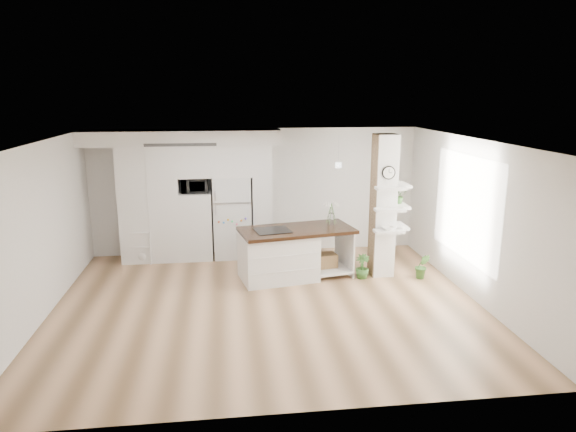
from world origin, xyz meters
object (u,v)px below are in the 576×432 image
object	(u,v)px
refrigerator	(232,217)
bookshelf	(140,249)
floor_plant_a	(422,266)
kitchen_island	(284,253)

from	to	relation	value
refrigerator	bookshelf	bearing A→B (deg)	-174.44
floor_plant_a	bookshelf	bearing A→B (deg)	163.33
kitchen_island	floor_plant_a	size ratio (longest dim) A/B	4.61
kitchen_island	bookshelf	distance (m)	3.14
refrigerator	kitchen_island	distance (m)	1.79
bookshelf	floor_plant_a	world-z (taller)	bookshelf
floor_plant_a	refrigerator	bearing A→B (deg)	152.76
bookshelf	floor_plant_a	bearing A→B (deg)	-10.54
bookshelf	floor_plant_a	xyz separation A→B (m)	(5.44, -1.63, -0.05)
refrigerator	kitchen_island	bearing A→B (deg)	-57.36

